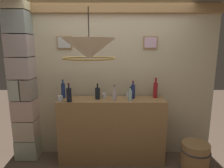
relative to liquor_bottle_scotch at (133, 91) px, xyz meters
The scene contains 15 objects.
panelled_rear_partition 0.49m from the liquor_bottle_scotch, 146.62° to the left, with size 3.42×0.15×2.77m.
stone_pillar 1.76m from the liquor_bottle_scotch, behind, with size 0.37×0.35×2.70m.
bar_shelf_unit 0.72m from the liquor_bottle_scotch, behind, with size 1.66×0.39×1.05m, color #9E7547.
liquor_bottle_scotch is the anchor object (origin of this frame).
liquor_bottle_rum 0.98m from the liquor_bottle_scotch, 168.74° to the right, with size 0.08×0.08×0.29m.
liquor_bottle_sherry 0.15m from the liquor_bottle_scotch, 112.27° to the right, with size 0.06×0.06×0.21m.
liquor_bottle_vermouth 1.11m from the liquor_bottle_scotch, behind, with size 0.06×0.06×0.31m.
liquor_bottle_gin 0.56m from the liquor_bottle_scotch, behind, with size 0.08×0.08×0.26m.
liquor_bottle_mezcal 0.36m from the liquor_bottle_scotch, ahead, with size 0.07×0.07×0.32m.
liquor_bottle_amaro 0.32m from the liquor_bottle_scotch, 157.92° to the right, with size 0.06×0.06×0.23m.
glass_tumbler_rocks 0.13m from the liquor_bottle_scotch, 127.76° to the left, with size 0.06×0.06×0.08m.
glass_tumbler_highball 1.12m from the liquor_bottle_scotch, behind, with size 0.08×0.08×0.08m.
glass_tumbler_shot 0.47m from the liquor_bottle_scotch, behind, with size 0.07×0.07×0.07m.
pendant_lamp 1.24m from the liquor_bottle_scotch, 123.15° to the right, with size 0.57×0.57×0.53m.
wooden_barrel 1.33m from the liquor_bottle_scotch, 25.37° to the right, with size 0.42×0.42×0.49m.
Camera 1 is at (0.01, -2.05, 1.85)m, focal length 30.65 mm.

